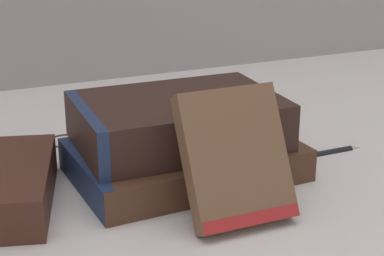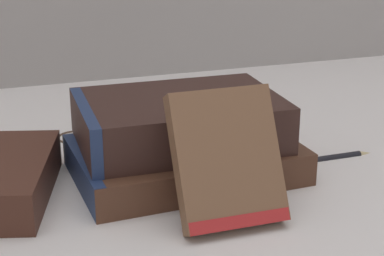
{
  "view_description": "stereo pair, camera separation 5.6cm",
  "coord_description": "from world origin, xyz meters",
  "px_view_note": "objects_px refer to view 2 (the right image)",
  "views": [
    {
      "loc": [
        -0.21,
        -0.62,
        0.29
      ],
      "look_at": [
        0.05,
        -0.02,
        0.06
      ],
      "focal_mm": 60.0,
      "sensor_mm": 36.0,
      "label": 1
    },
    {
      "loc": [
        -0.16,
        -0.64,
        0.29
      ],
      "look_at": [
        0.05,
        -0.02,
        0.06
      ],
      "focal_mm": 60.0,
      "sensor_mm": 36.0,
      "label": 2
    }
  ],
  "objects_px": {
    "pocket_watch": "(217,101)",
    "reading_glasses": "(95,133)",
    "book_flat_bottom": "(180,160)",
    "fountain_pen": "(322,156)",
    "book_flat_top": "(175,122)",
    "book_leaning_front": "(228,164)"
  },
  "relations": [
    {
      "from": "pocket_watch",
      "to": "reading_glasses",
      "type": "relative_size",
      "value": 0.48
    },
    {
      "from": "book_flat_bottom",
      "to": "fountain_pen",
      "type": "relative_size",
      "value": 1.86
    },
    {
      "from": "book_flat_top",
      "to": "book_leaning_front",
      "type": "distance_m",
      "value": 0.12
    },
    {
      "from": "book_flat_bottom",
      "to": "pocket_watch",
      "type": "relative_size",
      "value": 4.96
    },
    {
      "from": "book_flat_top",
      "to": "pocket_watch",
      "type": "xyz_separation_m",
      "value": [
        0.04,
        -0.03,
        0.03
      ]
    },
    {
      "from": "book_flat_top",
      "to": "pocket_watch",
      "type": "relative_size",
      "value": 4.41
    },
    {
      "from": "pocket_watch",
      "to": "book_leaning_front",
      "type": "bearing_deg",
      "value": -104.42
    },
    {
      "from": "book_flat_top",
      "to": "book_leaning_front",
      "type": "height_order",
      "value": "book_leaning_front"
    },
    {
      "from": "book_flat_bottom",
      "to": "book_leaning_front",
      "type": "bearing_deg",
      "value": -87.65
    },
    {
      "from": "reading_glasses",
      "to": "book_flat_bottom",
      "type": "bearing_deg",
      "value": -72.02
    },
    {
      "from": "book_leaning_front",
      "to": "pocket_watch",
      "type": "bearing_deg",
      "value": 75.58
    },
    {
      "from": "fountain_pen",
      "to": "reading_glasses",
      "type": "bearing_deg",
      "value": 143.87
    },
    {
      "from": "pocket_watch",
      "to": "reading_glasses",
      "type": "bearing_deg",
      "value": 118.63
    },
    {
      "from": "book_flat_top",
      "to": "pocket_watch",
      "type": "bearing_deg",
      "value": -39.12
    },
    {
      "from": "book_flat_bottom",
      "to": "fountain_pen",
      "type": "height_order",
      "value": "book_flat_bottom"
    },
    {
      "from": "book_leaning_front",
      "to": "pocket_watch",
      "type": "relative_size",
      "value": 2.49
    },
    {
      "from": "book_flat_bottom",
      "to": "book_flat_top",
      "type": "xyz_separation_m",
      "value": [
        -0.0,
        0.01,
        0.04
      ]
    },
    {
      "from": "book_leaning_front",
      "to": "fountain_pen",
      "type": "bearing_deg",
      "value": 32.19
    },
    {
      "from": "reading_glasses",
      "to": "fountain_pen",
      "type": "height_order",
      "value": "fountain_pen"
    },
    {
      "from": "book_flat_bottom",
      "to": "fountain_pen",
      "type": "bearing_deg",
      "value": -7.06
    },
    {
      "from": "book_leaning_front",
      "to": "reading_glasses",
      "type": "height_order",
      "value": "book_leaning_front"
    },
    {
      "from": "book_flat_bottom",
      "to": "book_flat_top",
      "type": "bearing_deg",
      "value": 122.29
    }
  ]
}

